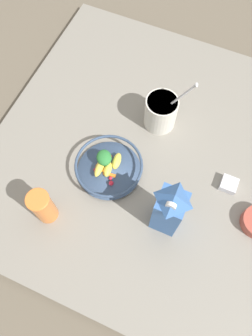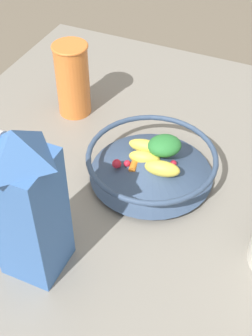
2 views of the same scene
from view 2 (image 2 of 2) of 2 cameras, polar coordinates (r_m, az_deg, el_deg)
ground_plane at (r=0.81m, az=8.29°, el=-11.36°), size 6.00×6.00×0.00m
countertop at (r=0.79m, az=8.43°, el=-10.55°), size 1.19×1.19×0.04m
fruit_bowl at (r=0.86m, az=3.17°, el=0.65°), size 0.24×0.24×0.08m
milk_carton at (r=0.66m, az=-11.97°, el=-4.36°), size 0.08×0.08×0.27m
drinking_cup at (r=0.99m, az=-6.54°, el=10.80°), size 0.07×0.07×0.16m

